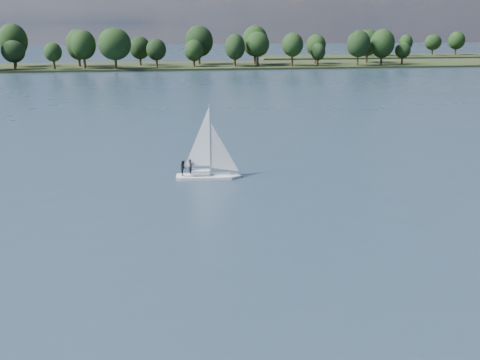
{
  "coord_description": "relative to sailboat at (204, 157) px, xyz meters",
  "views": [
    {
      "loc": [
        0.47,
        -9.04,
        17.01
      ],
      "look_at": [
        7.77,
        39.64,
        2.5
      ],
      "focal_mm": 40.0,
      "sensor_mm": 36.0,
      "label": 1
    }
  ],
  "objects": [
    {
      "name": "sailboat",
      "position": [
        0.0,
        0.0,
        0.0
      ],
      "size": [
        6.79,
        2.35,
        8.78
      ],
      "rotation": [
        0.0,
        0.0,
        -0.07
      ],
      "color": "silver",
      "rests_on": "ground"
    },
    {
      "name": "far_shore_back",
      "position": [
        154.89,
        210.73,
        -2.45
      ],
      "size": [
        220.0,
        30.0,
        1.4
      ],
      "primitive_type": "cube",
      "color": "black",
      "rests_on": "ground"
    },
    {
      "name": "treeline",
      "position": [
        -5.4,
        159.56,
        5.76
      ],
      "size": [
        562.48,
        74.44,
        18.45
      ],
      "color": "black",
      "rests_on": "ground"
    },
    {
      "name": "ground",
      "position": [
        -5.11,
        50.73,
        -2.45
      ],
      "size": [
        700.0,
        700.0,
        0.0
      ],
      "primitive_type": "plane",
      "color": "#233342",
      "rests_on": "ground"
    },
    {
      "name": "far_shore",
      "position": [
        -5.11,
        162.73,
        -2.45
      ],
      "size": [
        660.0,
        40.0,
        1.5
      ],
      "primitive_type": "cube",
      "color": "black",
      "rests_on": "ground"
    }
  ]
}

